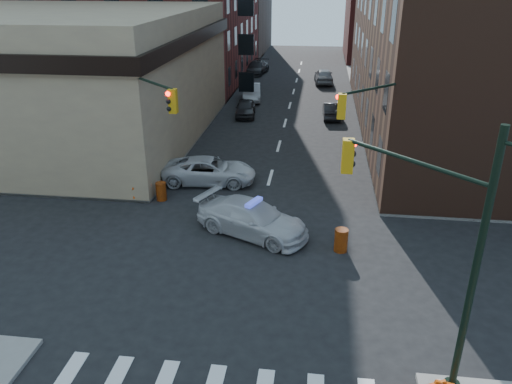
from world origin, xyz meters
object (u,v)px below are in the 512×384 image
(barrel_road, at_px, (341,240))
(barricade_nw_a, at_px, (142,191))
(pedestrian_b, at_px, (128,162))
(police_car, at_px, (252,218))
(pickup, at_px, (209,171))
(pedestrian_a, at_px, (119,167))
(barrel_bank, at_px, (161,191))
(parked_car_wfar, at_px, (252,92))
(parked_car_enear, at_px, (332,110))
(parked_car_wnear, at_px, (246,108))

(barrel_road, distance_m, barricade_nw_a, 11.20)
(pedestrian_b, bearing_deg, police_car, -53.43)
(police_car, bearing_deg, pickup, 53.89)
(police_car, height_order, pedestrian_b, pedestrian_b)
(pickup, bearing_deg, pedestrian_a, 94.21)
(pedestrian_a, xyz_separation_m, pedestrian_b, (0.37, 0.61, 0.06))
(police_car, xyz_separation_m, barrel_bank, (-5.37, 3.17, -0.30))
(parked_car_wfar, distance_m, parked_car_enear, 9.36)
(barrel_bank, distance_m, barricade_nw_a, 1.01)
(parked_car_wfar, relative_size, barrel_road, 4.52)
(parked_car_enear, xyz_separation_m, barrel_bank, (-9.27, -18.06, -0.17))
(parked_car_wnear, xyz_separation_m, parked_car_wfar, (-0.27, 5.90, 0.09))
(police_car, bearing_deg, pedestrian_b, 79.17)
(pedestrian_b, bearing_deg, pedestrian_a, -138.95)
(parked_car_wnear, distance_m, barrel_bank, 17.78)
(parked_car_wnear, xyz_separation_m, barrel_bank, (-1.97, -17.67, -0.19))
(parked_car_wnear, bearing_deg, pickup, -95.33)
(pedestrian_a, bearing_deg, police_car, -9.41)
(parked_car_enear, distance_m, barricade_nw_a, 20.92)
(police_car, distance_m, parked_car_wfar, 26.99)
(parked_car_wnear, distance_m, barricade_nw_a, 18.08)
(pedestrian_b, relative_size, barrel_bank, 1.87)
(pedestrian_b, relative_size, barricade_nw_a, 1.72)
(police_car, relative_size, parked_car_wfar, 1.16)
(parked_car_wnear, distance_m, pedestrian_a, 16.49)
(pedestrian_a, height_order, pedestrian_b, pedestrian_b)
(police_car, relative_size, pedestrian_a, 3.14)
(pedestrian_a, distance_m, barrel_road, 14.02)
(police_car, bearing_deg, parked_car_wfar, 32.39)
(barrel_road, bearing_deg, barrel_bank, 155.81)
(barricade_nw_a, bearing_deg, parked_car_wnear, 69.69)
(parked_car_wnear, xyz_separation_m, barricade_nw_a, (-2.97, -17.83, -0.13))
(pickup, relative_size, barrel_road, 5.11)
(pedestrian_a, bearing_deg, parked_car_wnear, 93.94)
(barrel_road, bearing_deg, police_car, 165.27)
(parked_car_wnear, bearing_deg, police_car, -86.40)
(parked_car_wnear, xyz_separation_m, pedestrian_b, (-4.72, -15.07, 0.39))
(parked_car_enear, bearing_deg, barricade_nw_a, 58.23)
(police_car, xyz_separation_m, pedestrian_b, (-8.12, 5.77, 0.29))
(barrel_bank, bearing_deg, parked_car_wfar, 85.86)
(parked_car_wfar, relative_size, barrel_bank, 4.77)
(police_car, height_order, pedestrian_a, pedestrian_a)
(barrel_bank, relative_size, barricade_nw_a, 0.92)
(pedestrian_b, height_order, barrel_road, pedestrian_b)
(pickup, relative_size, parked_car_wfar, 1.13)
(pickup, height_order, parked_car_enear, pickup)
(police_car, bearing_deg, barrel_road, -80.15)
(parked_car_wfar, bearing_deg, police_car, -89.74)
(parked_car_wfar, relative_size, parked_car_enear, 1.18)
(pickup, xyz_separation_m, barricade_nw_a, (-3.06, -2.89, -0.19))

